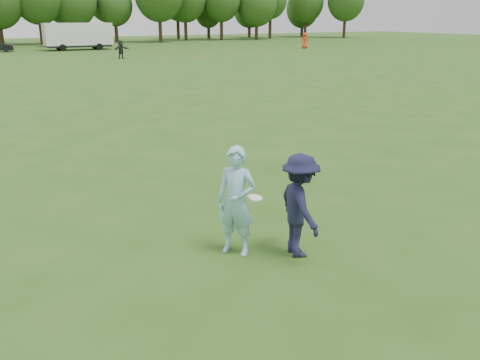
{
  "coord_description": "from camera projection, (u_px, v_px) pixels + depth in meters",
  "views": [
    {
      "loc": [
        -4.09,
        -6.47,
        4.08
      ],
      "look_at": [
        0.38,
        1.52,
        1.1
      ],
      "focal_mm": 38.0,
      "sensor_mm": 36.0,
      "label": 1
    }
  ],
  "objects": [
    {
      "name": "cargo_trailer",
      "position": [
        78.0,
        35.0,
        62.2
      ],
      "size": [
        9.0,
        2.75,
        3.2
      ],
      "color": "white",
      "rests_on": "ground"
    },
    {
      "name": "thrower",
      "position": [
        236.0,
        201.0,
        8.87
      ],
      "size": [
        0.81,
        0.85,
        1.96
      ],
      "primitive_type": "imported",
      "rotation": [
        0.0,
        0.0,
        -0.9
      ],
      "color": "#88BED2",
      "rests_on": "ground"
    },
    {
      "name": "field_cone",
      "position": [
        198.0,
        55.0,
        52.19
      ],
      "size": [
        0.28,
        0.28,
        0.3
      ],
      "primitive_type": "cone",
      "color": "#FA470D",
      "rests_on": "ground"
    },
    {
      "name": "player_far_d",
      "position": [
        121.0,
        49.0,
        49.91
      ],
      "size": [
        1.73,
        1.03,
        1.78
      ],
      "primitive_type": "imported",
      "rotation": [
        0.0,
        0.0,
        0.33
      ],
      "color": "black",
      "rests_on": "ground"
    },
    {
      "name": "disc_in_play",
      "position": [
        255.0,
        198.0,
        8.83
      ],
      "size": [
        0.27,
        0.27,
        0.07
      ],
      "color": "white",
      "rests_on": "ground"
    },
    {
      "name": "ground",
      "position": [
        264.0,
        270.0,
        8.53
      ],
      "size": [
        200.0,
        200.0,
        0.0
      ],
      "primitive_type": "plane",
      "color": "#274F16",
      "rests_on": "ground"
    },
    {
      "name": "player_far_c",
      "position": [
        305.0,
        41.0,
        65.24
      ],
      "size": [
        1.15,
        0.97,
        1.99
      ],
      "primitive_type": "imported",
      "rotation": [
        0.0,
        0.0,
        2.73
      ],
      "color": "red",
      "rests_on": "ground"
    },
    {
      "name": "defender",
      "position": [
        300.0,
        206.0,
        8.82
      ],
      "size": [
        0.91,
        1.31,
        1.85
      ],
      "primitive_type": "imported",
      "rotation": [
        0.0,
        0.0,
        1.38
      ],
      "color": "#171934",
      "rests_on": "ground"
    }
  ]
}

